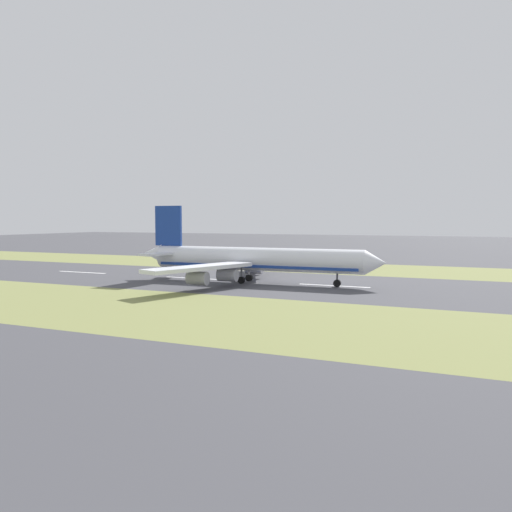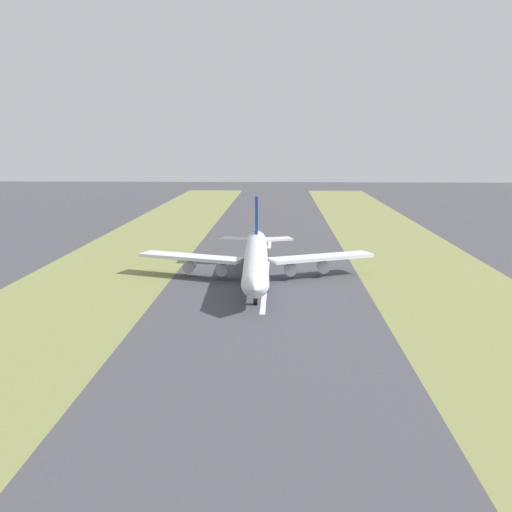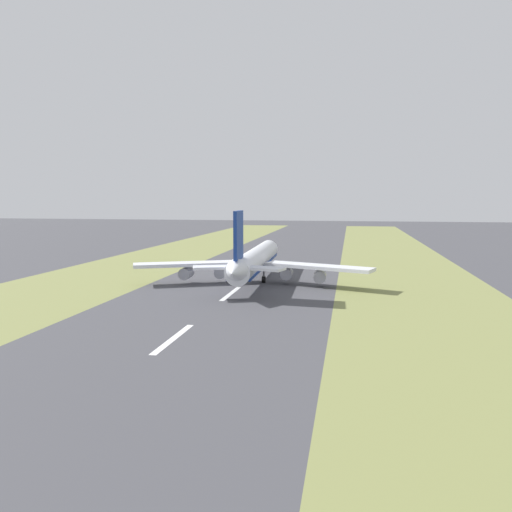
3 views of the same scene
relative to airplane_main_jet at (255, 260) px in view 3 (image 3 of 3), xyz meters
name	(u,v)px [view 3 (image 3 of 3)]	position (x,y,z in m)	size (l,w,h in m)	color
ground_plane	(245,283)	(-2.52, -1.69, -6.02)	(800.00, 800.00, 0.00)	#424247
grass_median_west	(94,278)	(-47.52, -1.69, -6.02)	(40.00, 600.00, 0.01)	olive
grass_median_east	(415,288)	(42.48, -1.69, -6.02)	(40.00, 600.00, 0.01)	olive
centreline_dash_near	(173,338)	(-2.52, -58.10, -6.01)	(1.20, 18.00, 0.01)	silver
centreline_dash_mid	(231,294)	(-2.52, -18.10, -6.01)	(1.20, 18.00, 0.01)	silver
centreline_dash_far	(260,271)	(-2.52, 21.90, -6.01)	(1.20, 18.00, 0.01)	silver
airplane_main_jet	(255,260)	(0.00, 0.00, 0.00)	(64.10, 67.15, 20.20)	silver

